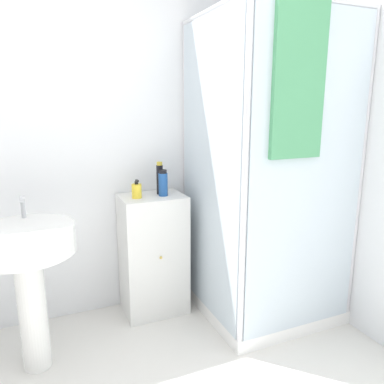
# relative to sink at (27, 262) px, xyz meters

# --- Properties ---
(wall_back) EXTENTS (6.40, 0.06, 2.50)m
(wall_back) POSITION_rel_sink_xyz_m (0.34, 0.53, 0.59)
(wall_back) COLOR silver
(wall_back) RESTS_ON ground_plane
(shower_enclosure) EXTENTS (0.89, 0.92, 2.07)m
(shower_enclosure) POSITION_rel_sink_xyz_m (1.50, -0.03, -0.07)
(shower_enclosure) COLOR white
(shower_enclosure) RESTS_ON ground_plane
(vanity_cabinet) EXTENTS (0.45, 0.36, 0.88)m
(vanity_cabinet) POSITION_rel_sink_xyz_m (0.82, 0.33, -0.22)
(vanity_cabinet) COLOR silver
(vanity_cabinet) RESTS_ON ground_plane
(sink) EXTENTS (0.53, 0.53, 0.99)m
(sink) POSITION_rel_sink_xyz_m (0.00, 0.00, 0.00)
(sink) COLOR white
(sink) RESTS_ON ground_plane
(soap_dispenser) EXTENTS (0.07, 0.07, 0.13)m
(soap_dispenser) POSITION_rel_sink_xyz_m (0.71, 0.31, 0.27)
(soap_dispenser) COLOR yellow
(soap_dispenser) RESTS_ON vanity_cabinet
(shampoo_bottle_tall_black) EXTENTS (0.05, 0.05, 0.23)m
(shampoo_bottle_tall_black) POSITION_rel_sink_xyz_m (0.89, 0.36, 0.33)
(shampoo_bottle_tall_black) COLOR black
(shampoo_bottle_tall_black) RESTS_ON vanity_cabinet
(shampoo_bottle_blue) EXTENTS (0.06, 0.06, 0.18)m
(shampoo_bottle_blue) POSITION_rel_sink_xyz_m (0.89, 0.29, 0.31)
(shampoo_bottle_blue) COLOR #1E4C93
(shampoo_bottle_blue) RESTS_ON vanity_cabinet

